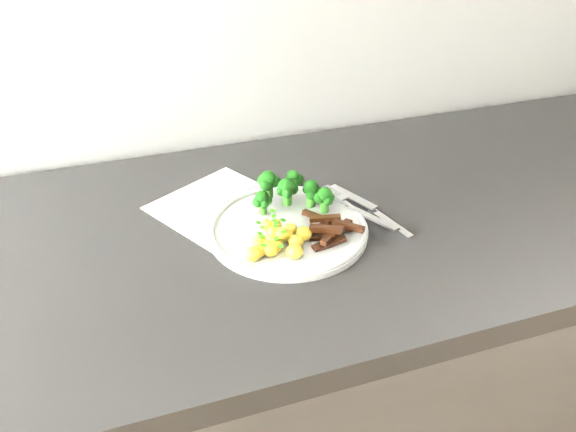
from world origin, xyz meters
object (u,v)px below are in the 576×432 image
(counter, at_px, (300,409))
(beef_strips, at_px, (329,230))
(fork, at_px, (360,210))
(broccoli, at_px, (290,189))
(potatoes, at_px, (277,240))
(plate, at_px, (288,228))
(knife, at_px, (379,216))
(recipe_paper, at_px, (238,215))

(counter, relative_size, beef_strips, 25.57)
(counter, bearing_deg, fork, -11.95)
(broccoli, bearing_deg, potatoes, -117.96)
(counter, relative_size, fork, 15.16)
(counter, bearing_deg, beef_strips, -69.96)
(plate, distance_m, knife, 0.15)
(fork, bearing_deg, recipe_paper, 158.71)
(plate, xyz_separation_m, knife, (0.15, -0.02, 0.00))
(beef_strips, bearing_deg, potatoes, -178.04)
(plate, bearing_deg, recipe_paper, 131.61)
(plate, relative_size, knife, 1.38)
(broccoli, xyz_separation_m, beef_strips, (0.03, -0.09, -0.02))
(broccoli, height_order, potatoes, broccoli)
(recipe_paper, distance_m, fork, 0.20)
(recipe_paper, bearing_deg, plate, -48.39)
(plate, xyz_separation_m, potatoes, (-0.03, -0.04, 0.01))
(beef_strips, bearing_deg, broccoli, 108.09)
(knife, bearing_deg, beef_strips, -166.99)
(recipe_paper, bearing_deg, counter, -29.16)
(broccoli, distance_m, knife, 0.15)
(broccoli, bearing_deg, counter, -74.68)
(broccoli, xyz_separation_m, knife, (0.13, -0.07, -0.03))
(potatoes, height_order, fork, potatoes)
(beef_strips, bearing_deg, knife, 13.01)
(counter, height_order, knife, knife)
(fork, bearing_deg, plate, 179.15)
(recipe_paper, xyz_separation_m, beef_strips, (0.11, -0.11, 0.02))
(plate, relative_size, fork, 1.54)
(recipe_paper, bearing_deg, potatoes, -73.83)
(counter, xyz_separation_m, recipe_paper, (-0.09, 0.05, 0.46))
(broccoli, height_order, beef_strips, broccoli)
(beef_strips, relative_size, knife, 0.53)
(recipe_paper, relative_size, plate, 1.33)
(counter, xyz_separation_m, knife, (0.12, -0.03, 0.47))
(counter, xyz_separation_m, potatoes, (-0.06, -0.06, 0.48))
(fork, bearing_deg, knife, -26.53)
(recipe_paper, bearing_deg, beef_strips, -43.20)
(potatoes, height_order, knife, potatoes)
(recipe_paper, xyz_separation_m, broccoli, (0.08, -0.01, 0.04))
(counter, distance_m, potatoes, 0.49)
(potatoes, xyz_separation_m, fork, (0.15, 0.04, -0.00))
(beef_strips, bearing_deg, fork, 27.41)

